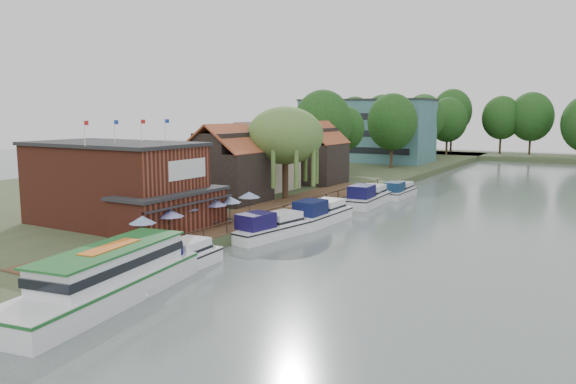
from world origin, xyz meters
The scene contains 29 objects.
ground centered at (0.00, 0.00, 0.00)m, with size 260.00×260.00×0.00m, color #54615E.
land_bank centered at (-30.00, 35.00, 0.50)m, with size 50.00×140.00×1.00m, color #384728.
quay_deck centered at (-8.00, 10.00, 1.05)m, with size 6.00×50.00×0.10m, color #47301E.
quay_rail centered at (-5.30, 10.50, 1.50)m, with size 0.20×49.00×1.00m, color black, non-canonical shape.
pub centered at (-14.00, -1.00, 4.65)m, with size 20.00×11.00×7.30m, color maroon, non-canonical shape.
hotel_block centered at (-22.00, 70.00, 7.15)m, with size 25.40×12.40×12.30m, color #38666B, non-canonical shape.
cottage_a centered at (-15.00, 14.00, 5.25)m, with size 8.60×7.60×8.50m, color black, non-canonical shape.
cottage_b centered at (-18.00, 24.00, 5.25)m, with size 9.60×8.60×8.50m, color beige, non-canonical shape.
cottage_c centered at (-14.00, 33.00, 5.25)m, with size 7.60×7.60×8.50m, color black, non-canonical shape.
willow centered at (-10.50, 19.00, 6.21)m, with size 8.60×8.60×10.43m, color #476B2D, non-canonical shape.
umbrella_0 centered at (-7.23, -6.42, 2.29)m, with size 1.95×1.95×2.38m, color #1B4896, non-canonical shape.
umbrella_1 centered at (-7.36, -3.46, 2.29)m, with size 2.21×2.21×2.38m, color #221B97, non-canonical shape.
umbrella_2 centered at (-8.24, -0.46, 2.29)m, with size 2.06×2.06×2.38m, color navy, non-canonical shape.
umbrella_3 centered at (-7.55, 2.32, 2.29)m, with size 2.12×2.12×2.38m, color navy, non-canonical shape.
umbrella_4 centered at (-7.34, 4.18, 2.29)m, with size 2.04×2.04×2.38m, color navy, non-canonical shape.
umbrella_5 centered at (-7.54, 7.50, 2.29)m, with size 2.09×2.09×2.38m, color navy, non-canonical shape.
cruiser_0 centered at (-3.78, -7.03, 1.14)m, with size 3.06×9.47×2.28m, color white, non-canonical shape.
cruiser_1 centered at (-3.79, 5.28, 1.19)m, with size 3.19×9.86×2.39m, color white, non-canonical shape.
cruiser_2 centered at (-3.02, 13.13, 1.25)m, with size 3.31×10.24×2.50m, color white, non-canonical shape.
cruiser_3 centered at (-3.15, 25.44, 1.28)m, with size 3.39×10.49×2.57m, color silver, non-canonical shape.
cruiser_4 centered at (-2.03, 33.10, 1.06)m, with size 2.88×8.93×2.13m, color silver, non-canonical shape.
tour_boat centered at (-3.07, -13.75, 1.59)m, with size 4.09×14.52×3.17m, color silver, non-canonical shape.
swan centered at (-1.52, -12.04, 0.22)m, with size 0.44×0.44×0.44m, color white.
bank_tree_0 centered at (-16.79, 40.56, 7.55)m, with size 8.76×8.76×13.11m, color #143811, non-canonical shape.
bank_tree_1 centered at (-16.78, 48.55, 6.37)m, with size 6.28×6.28×10.75m, color #143811, non-canonical shape.
bank_tree_2 centered at (-12.39, 58.32, 7.49)m, with size 8.60×8.60×12.99m, color #143811, non-canonical shape.
bank_tree_3 centered at (-12.57, 77.69, 7.52)m, with size 7.88×7.88×13.04m, color #143811, non-canonical shape.
bank_tree_4 centered at (-14.89, 84.19, 6.72)m, with size 7.26×7.26×11.44m, color #143811, non-canonical shape.
bank_tree_5 centered at (-12.43, 94.66, 7.52)m, with size 8.89×8.89×13.03m, color #143811, non-canonical shape.
Camera 1 is at (21.81, -35.08, 10.90)m, focal length 35.00 mm.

